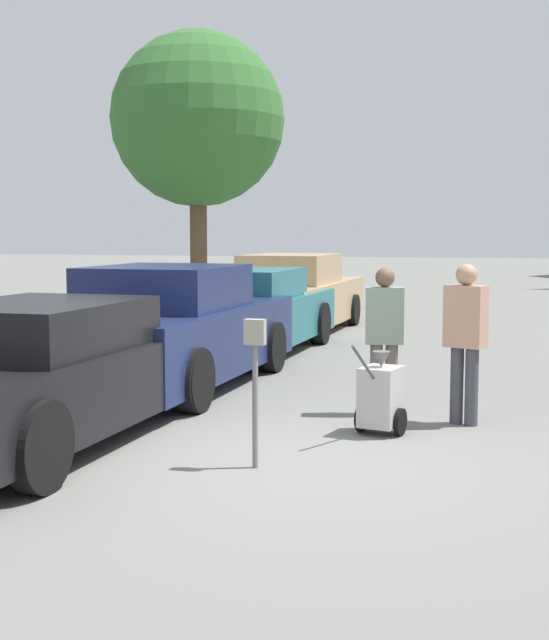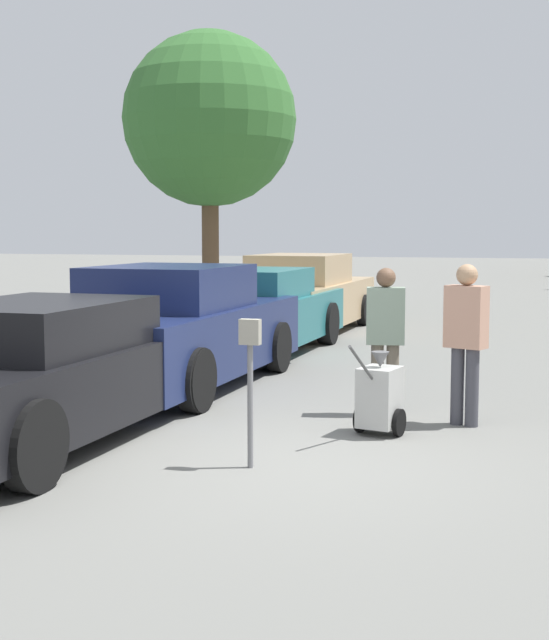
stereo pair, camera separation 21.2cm
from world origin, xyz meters
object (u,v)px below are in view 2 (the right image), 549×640
at_px(parked_car_black, 48,373).
at_px(parking_meter, 250,364).
at_px(equipment_cart, 380,397).
at_px(person_supervisor, 466,334).
at_px(parked_car_teal, 252,313).
at_px(parked_car_tan, 302,297).
at_px(parked_car_navy, 175,330).
at_px(person_worker, 385,332).

bearing_deg(parked_car_black, parking_meter, -9.29).
bearing_deg(equipment_cart, person_supervisor, 52.66).
distance_m(parked_car_teal, parked_car_tan, 3.23).
height_order(parked_car_navy, equipment_cart, parked_car_navy).
height_order(parked_car_navy, person_worker, person_worker).
relative_size(parked_car_navy, person_worker, 2.98).
xyz_separation_m(parked_car_black, person_worker, (2.96, 2.14, 0.27)).
xyz_separation_m(parked_car_black, parked_car_tan, (-0.00, 9.65, 0.06)).
bearing_deg(parked_car_tan, parked_car_navy, -88.76).
bearing_deg(parked_car_navy, parked_car_tan, 91.24).
height_order(parked_car_black, equipment_cart, parked_car_black).
bearing_deg(person_worker, person_supervisor, 151.40).
distance_m(parked_car_teal, person_supervisor, 6.00).
bearing_deg(parked_car_teal, person_supervisor, -48.62).
relative_size(parking_meter, person_worker, 0.79).
distance_m(person_worker, person_supervisor, 0.95).
relative_size(parked_car_tan, parking_meter, 4.08).
bearing_deg(parked_car_navy, person_worker, -17.71).
relative_size(parked_car_teal, parking_meter, 3.88).
xyz_separation_m(parked_car_tan, person_supervisor, (3.86, -7.81, 0.25)).
distance_m(parked_car_navy, person_worker, 3.14).
bearing_deg(parking_meter, person_worker, 73.85).
distance_m(parked_car_teal, person_worker, 5.21).
bearing_deg(equipment_cart, parked_car_navy, 159.41).
height_order(parked_car_black, person_supervisor, person_supervisor).
distance_m(parked_car_black, parked_car_tan, 9.65).
bearing_deg(person_supervisor, equipment_cart, 62.48).
distance_m(parked_car_teal, equipment_cart, 6.09).
height_order(parked_car_tan, person_supervisor, person_supervisor).
bearing_deg(parked_car_navy, parking_meter, -56.82).
xyz_separation_m(parked_car_black, parking_meter, (2.22, -0.41, 0.25)).
xyz_separation_m(parking_meter, person_supervisor, (1.64, 2.25, 0.06)).
bearing_deg(equipment_cart, parked_car_teal, 132.63).
relative_size(parked_car_teal, person_worker, 3.06).
height_order(parked_car_navy, person_supervisor, person_supervisor).
distance_m(parking_meter, person_worker, 2.65).
bearing_deg(equipment_cart, parking_meter, -106.11).
distance_m(person_worker, equipment_cart, 1.12).
bearing_deg(person_supervisor, parked_car_tan, -41.61).
relative_size(person_supervisor, equipment_cart, 1.70).
relative_size(parked_car_tan, person_supervisor, 3.11).
xyz_separation_m(parked_car_black, parked_car_navy, (0.00, 3.15, 0.09)).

